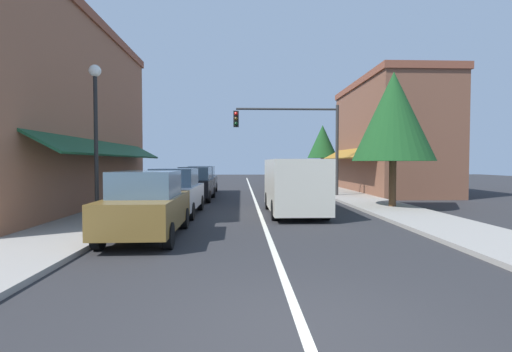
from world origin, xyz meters
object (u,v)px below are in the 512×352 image
object	(u,v)px
tree_right_far	(323,142)
tree_right_near	(393,117)
street_lamp_left_near	(96,119)
parked_car_third_left	(196,184)
parked_car_far_left	(202,180)
van_in_lane	(294,184)
traffic_signal_mast_arm	(299,133)
parked_car_second_left	(175,192)
parked_car_nearest_left	(147,205)

from	to	relation	value
tree_right_far	tree_right_near	bearing A→B (deg)	-90.90
street_lamp_left_near	parked_car_third_left	bearing A→B (deg)	75.99
parked_car_third_left	tree_right_near	xyz separation A→B (m)	(8.90, -4.01, 3.08)
street_lamp_left_near	tree_right_near	xyz separation A→B (m)	(10.94, 4.16, 0.63)
parked_car_far_left	tree_right_far	world-z (taller)	tree_right_far
van_in_lane	parked_car_third_left	bearing A→B (deg)	129.38
traffic_signal_mast_arm	tree_right_far	distance (m)	9.97
tree_right_far	traffic_signal_mast_arm	bearing A→B (deg)	-110.04
tree_right_far	parked_car_far_left	bearing A→B (deg)	-145.36
parked_car_second_left	traffic_signal_mast_arm	distance (m)	9.52
traffic_signal_mast_arm	tree_right_near	xyz separation A→B (m)	(3.18, -5.50, 0.26)
parked_car_second_left	tree_right_near	size ratio (longest dim) A/B	0.70
van_in_lane	parked_car_second_left	bearing A→B (deg)	-178.90
parked_car_far_left	street_lamp_left_near	bearing A→B (deg)	-98.65
parked_car_second_left	parked_car_third_left	size ratio (longest dim) A/B	1.00
parked_car_nearest_left	parked_car_third_left	bearing A→B (deg)	88.61
parked_car_second_left	parked_car_third_left	bearing A→B (deg)	89.36
van_in_lane	street_lamp_left_near	xyz separation A→B (m)	(-6.47, -2.77, 2.18)
parked_car_nearest_left	traffic_signal_mast_arm	xyz separation A→B (m)	(5.81, 11.32, 2.82)
parked_car_nearest_left	tree_right_far	size ratio (longest dim) A/B	0.81
street_lamp_left_near	tree_right_far	distance (m)	22.06
parked_car_second_left	parked_car_nearest_left	bearing A→B (deg)	-89.07
tree_right_near	tree_right_far	xyz separation A→B (m)	(0.23, 14.86, -0.25)
parked_car_third_left	parked_car_far_left	xyz separation A→B (m)	(-0.14, 4.44, 0.00)
parked_car_nearest_left	traffic_signal_mast_arm	distance (m)	13.04
van_in_lane	traffic_signal_mast_arm	size ratio (longest dim) A/B	0.86
parked_car_far_left	parked_car_third_left	bearing A→B (deg)	-88.28
van_in_lane	traffic_signal_mast_arm	distance (m)	7.46
street_lamp_left_near	traffic_signal_mast_arm	bearing A→B (deg)	51.22
parked_car_nearest_left	street_lamp_left_near	world-z (taller)	street_lamp_left_near
parked_car_nearest_left	tree_right_near	bearing A→B (deg)	32.11
parked_car_second_left	street_lamp_left_near	distance (m)	4.10
street_lamp_left_near	tree_right_near	world-z (taller)	tree_right_near
parked_car_second_left	traffic_signal_mast_arm	size ratio (longest dim) A/B	0.68
parked_car_second_left	parked_car_far_left	world-z (taller)	same
tree_right_near	tree_right_far	distance (m)	14.86
parked_car_far_left	tree_right_far	size ratio (longest dim) A/B	0.80
parked_car_nearest_left	street_lamp_left_near	distance (m)	3.54
parked_car_nearest_left	parked_car_far_left	distance (m)	14.28
traffic_signal_mast_arm	street_lamp_left_near	bearing A→B (deg)	-128.78
van_in_lane	traffic_signal_mast_arm	bearing A→B (deg)	79.41
van_in_lane	tree_right_near	size ratio (longest dim) A/B	0.88
tree_right_far	parked_car_second_left	bearing A→B (deg)	-119.53
traffic_signal_mast_arm	tree_right_far	xyz separation A→B (m)	(3.42, 9.36, 0.01)
parked_car_second_left	traffic_signal_mast_arm	bearing A→B (deg)	50.68
parked_car_nearest_left	traffic_signal_mast_arm	bearing A→B (deg)	62.00
parked_car_nearest_left	tree_right_near	world-z (taller)	tree_right_near
parked_car_third_left	parked_car_nearest_left	bearing A→B (deg)	-89.69
parked_car_far_left	traffic_signal_mast_arm	world-z (taller)	traffic_signal_mast_arm
parked_car_nearest_left	traffic_signal_mast_arm	world-z (taller)	traffic_signal_mast_arm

